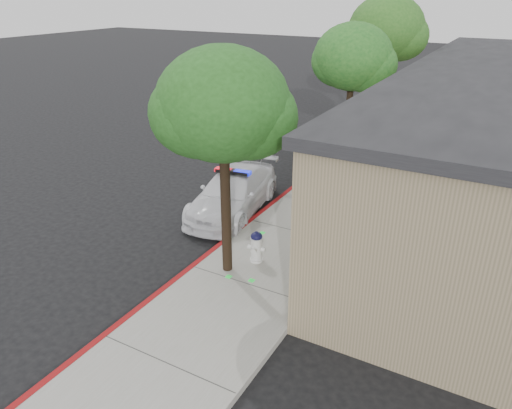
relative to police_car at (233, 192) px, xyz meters
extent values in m
plane|color=black|center=(0.90, -3.57, -0.65)|extent=(120.00, 120.00, 0.00)
cube|color=gray|center=(2.50, -0.57, -0.57)|extent=(3.20, 60.00, 0.15)
cube|color=maroon|center=(0.96, -0.57, -0.57)|extent=(0.14, 60.00, 0.16)
cube|color=black|center=(4.07, -2.57, 1.30)|extent=(0.08, 1.48, 1.68)
cube|color=black|center=(4.07, 0.43, 1.30)|extent=(0.08, 1.48, 1.68)
cube|color=black|center=(4.07, 3.43, 1.30)|extent=(0.08, 1.48, 1.68)
cube|color=black|center=(4.07, 6.43, 1.30)|extent=(0.08, 1.48, 1.68)
cube|color=black|center=(4.07, 9.43, 1.30)|extent=(0.08, 1.48, 1.68)
cube|color=black|center=(4.07, 12.43, 1.30)|extent=(0.08, 1.48, 1.68)
cube|color=black|center=(4.07, 15.43, 1.30)|extent=(0.08, 1.48, 1.68)
imported|color=silver|center=(0.00, 0.00, 0.00)|extent=(2.42, 4.65, 1.29)
cube|color=black|center=(0.00, 0.00, 0.70)|extent=(1.23, 0.45, 0.10)
cube|color=red|center=(-0.32, -0.05, 0.71)|extent=(0.55, 0.31, 0.11)
cube|color=#0D19EC|center=(0.32, 0.05, 0.71)|extent=(0.55, 0.31, 0.11)
cylinder|color=silver|center=(2.25, -2.54, -0.47)|extent=(0.35, 0.35, 0.06)
cylinder|color=silver|center=(2.25, -2.54, -0.16)|extent=(0.28, 0.28, 0.56)
cylinder|color=silver|center=(2.25, -2.54, 0.14)|extent=(0.33, 0.33, 0.04)
ellipsoid|color=black|center=(2.25, -2.54, 0.20)|extent=(0.30, 0.30, 0.22)
cylinder|color=black|center=(2.25, -2.54, 0.30)|extent=(0.07, 0.07, 0.06)
cylinder|color=silver|center=(2.08, -2.56, -0.13)|extent=(0.14, 0.13, 0.11)
cylinder|color=silver|center=(2.42, -2.52, -0.13)|extent=(0.14, 0.13, 0.11)
cylinder|color=silver|center=(2.27, -2.71, -0.11)|extent=(0.16, 0.14, 0.14)
cylinder|color=black|center=(1.81, -3.23, 1.15)|extent=(0.24, 0.24, 3.29)
ellipsoid|color=#1E4C17|center=(1.81, -3.23, 3.62)|extent=(2.93, 2.93, 2.49)
ellipsoid|color=#1E4C17|center=(2.27, -2.96, 3.34)|extent=(2.19, 2.19, 1.87)
ellipsoid|color=#1E4C17|center=(1.44, -3.50, 3.43)|extent=(2.29, 2.29, 1.94)
cylinder|color=black|center=(1.83, 5.28, 1.17)|extent=(0.23, 0.23, 3.34)
ellipsoid|color=#1A541C|center=(1.83, 5.28, 3.65)|extent=(2.80, 2.80, 2.38)
ellipsoid|color=#1A541C|center=(2.25, 5.42, 3.38)|extent=(2.26, 2.26, 1.92)
ellipsoid|color=#1A541C|center=(1.43, 5.22, 3.47)|extent=(2.16, 2.16, 1.84)
cylinder|color=black|center=(1.60, 10.26, 1.41)|extent=(0.28, 0.28, 3.81)
ellipsoid|color=#23581B|center=(1.60, 10.26, 4.29)|extent=(3.26, 3.26, 2.78)
ellipsoid|color=#23581B|center=(2.16, 10.43, 3.96)|extent=(2.50, 2.50, 2.13)
ellipsoid|color=#23581B|center=(1.24, 9.97, 4.07)|extent=(2.61, 2.61, 2.22)
camera|label=1|loc=(7.37, -11.77, 5.89)|focal=33.55mm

